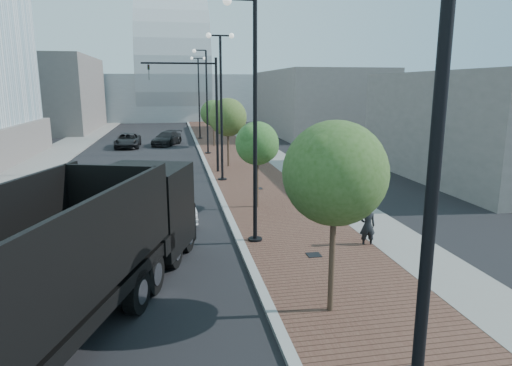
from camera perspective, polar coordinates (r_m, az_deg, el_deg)
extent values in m
cube|color=#4C2D23|center=(47.60, -3.11, 4.83)|extent=(7.00, 140.00, 0.12)
cube|color=slate|center=(48.01, 0.09, 4.91)|extent=(2.40, 140.00, 0.13)
cube|color=gray|center=(47.29, -7.34, 4.71)|extent=(0.30, 140.00, 0.14)
cube|color=slate|center=(48.39, -22.93, 4.00)|extent=(4.00, 140.00, 0.12)
cube|color=black|center=(16.43, -13.84, -3.09)|extent=(3.57, 3.64, 2.91)
cube|color=black|center=(18.03, -11.95, -4.79)|extent=(2.73, 1.37, 1.46)
cube|color=black|center=(15.32, -15.74, -7.17)|extent=(2.94, 1.72, 0.56)
cube|color=black|center=(10.93, -27.60, -16.26)|extent=(5.75, 10.63, 0.39)
cube|color=black|center=(10.73, -27.84, -14.14)|extent=(5.86, 10.67, 0.13)
cube|color=black|center=(9.57, -21.57, -9.42)|extent=(3.32, 9.84, 2.24)
cube|color=black|center=(14.04, -17.65, -2.36)|extent=(2.70, 1.00, 2.24)
cylinder|color=black|center=(16.75, -18.15, -7.68)|extent=(0.70, 1.28, 1.23)
cylinder|color=silver|center=(16.75, -18.15, -7.68)|extent=(0.57, 0.76, 0.67)
cylinder|color=black|center=(15.89, -10.40, -8.34)|extent=(0.70, 1.28, 1.23)
cylinder|color=silver|center=(15.89, -10.40, -8.34)|extent=(0.57, 0.76, 0.67)
cylinder|color=black|center=(18.11, -15.96, -6.03)|extent=(0.70, 1.28, 1.23)
cylinder|color=silver|center=(18.11, -15.96, -6.03)|extent=(0.57, 0.76, 0.67)
cylinder|color=black|center=(17.33, -8.76, -6.53)|extent=(0.70, 1.28, 1.23)
cylinder|color=silver|center=(17.33, -8.76, -6.53)|extent=(0.57, 0.76, 0.67)
cylinder|color=black|center=(14.15, -23.83, -11.85)|extent=(0.70, 1.28, 1.23)
cylinder|color=silver|center=(14.15, -23.83, -11.85)|extent=(0.57, 0.76, 0.67)
cylinder|color=black|center=(13.13, -14.80, -13.09)|extent=(0.70, 1.28, 1.23)
cylinder|color=silver|center=(13.13, -14.80, -13.09)|extent=(0.57, 0.76, 0.67)
cylinder|color=black|center=(15.10, -21.46, -10.13)|extent=(0.70, 1.28, 1.23)
cylinder|color=silver|center=(15.10, -21.46, -10.13)|extent=(0.57, 0.76, 0.67)
cylinder|color=black|center=(14.14, -12.93, -11.10)|extent=(0.70, 1.28, 1.23)
cylinder|color=silver|center=(14.14, -12.93, -11.10)|extent=(0.57, 0.76, 0.67)
imported|color=silver|center=(21.52, -10.36, -2.62)|extent=(2.09, 4.48, 1.42)
imported|color=black|center=(47.57, -15.83, 5.17)|extent=(2.37, 5.11, 1.42)
imported|color=black|center=(48.61, -11.16, 5.53)|extent=(3.58, 5.24, 1.41)
imported|color=black|center=(18.00, 13.86, -5.25)|extent=(0.66, 0.46, 1.70)
cylinder|color=black|center=(5.91, 21.12, -3.46)|extent=(0.16, 0.16, 9.00)
cylinder|color=black|center=(18.14, -0.11, -7.24)|extent=(0.56, 0.56, 0.20)
cylinder|color=black|center=(17.17, -0.11, 7.13)|extent=(0.16, 0.16, 9.00)
sphere|color=silver|center=(17.21, -3.65, 21.92)|extent=(0.32, 0.32, 0.32)
cylinder|color=black|center=(29.61, -4.25, 0.39)|extent=(0.56, 0.56, 0.20)
cylinder|color=black|center=(29.03, -4.39, 9.16)|extent=(0.16, 0.16, 9.00)
cylinder|color=black|center=(29.15, -4.54, 18.02)|extent=(1.40, 0.10, 0.10)
sphere|color=silver|center=(29.08, -5.98, 18.01)|extent=(0.32, 0.32, 0.32)
sphere|color=silver|center=(29.23, -3.10, 18.03)|extent=(0.32, 0.32, 0.32)
cylinder|color=black|center=(41.39, -6.05, 3.73)|extent=(0.56, 0.56, 0.20)
cylinder|color=black|center=(40.97, -6.19, 9.99)|extent=(0.16, 0.16, 9.00)
cylinder|color=black|center=(41.02, -7.06, 16.26)|extent=(1.00, 0.10, 0.10)
sphere|color=silver|center=(40.99, -7.79, 16.15)|extent=(0.32, 0.32, 0.32)
cylinder|color=black|center=(53.26, -7.05, 5.58)|extent=(0.56, 0.56, 0.20)
cylinder|color=black|center=(52.94, -7.18, 10.44)|extent=(0.16, 0.16, 9.00)
cylinder|color=black|center=(53.00, -7.31, 15.31)|extent=(1.40, 0.10, 0.10)
sphere|color=silver|center=(52.97, -8.10, 15.29)|extent=(0.32, 0.32, 0.32)
sphere|color=silver|center=(53.05, -6.53, 15.33)|extent=(0.32, 0.32, 0.32)
cylinder|color=black|center=(32.05, -4.94, 8.32)|extent=(0.18, 0.18, 8.00)
cylinder|color=black|center=(31.87, -9.69, 14.65)|extent=(5.00, 0.12, 0.12)
imported|color=black|center=(31.88, -13.35, 13.42)|extent=(0.16, 0.20, 1.00)
cylinder|color=#382619|center=(12.33, 9.57, -8.38)|extent=(0.16, 0.16, 3.67)
sphere|color=#2F4F1B|center=(11.77, 9.93, 1.23)|extent=(2.72, 2.72, 2.72)
sphere|color=#2F4F1B|center=(12.24, 11.16, 0.34)|extent=(1.91, 1.91, 1.91)
sphere|color=#2F4F1B|center=(11.33, 9.09, 2.72)|extent=(1.63, 1.63, 1.63)
cylinder|color=#382619|center=(22.67, 0.13, 0.54)|extent=(0.16, 0.16, 3.12)
sphere|color=#29581E|center=(22.38, 0.13, 5.02)|extent=(2.16, 2.16, 2.16)
sphere|color=#29581E|center=(22.77, 0.98, 4.57)|extent=(1.51, 1.51, 1.51)
sphere|color=#29581E|center=(22.00, -0.50, 5.71)|extent=(1.29, 1.29, 1.29)
cylinder|color=#382619|center=(34.35, -3.53, 4.87)|extent=(0.16, 0.16, 3.56)
sphere|color=#3B531C|center=(34.15, -3.58, 8.26)|extent=(2.84, 2.84, 2.84)
sphere|color=#3B531C|center=(34.52, -2.96, 7.89)|extent=(1.99, 1.99, 1.99)
sphere|color=#3B531C|center=(33.80, -4.03, 8.82)|extent=(1.71, 1.71, 1.71)
cylinder|color=#382619|center=(46.23, -5.33, 6.50)|extent=(0.16, 0.16, 3.21)
sphere|color=#2C4E1A|center=(46.09, -5.37, 8.77)|extent=(2.63, 2.63, 2.63)
sphere|color=#2C4E1A|center=(46.44, -4.90, 8.52)|extent=(1.84, 1.84, 1.84)
sphere|color=#2C4E1A|center=(45.75, -5.73, 9.14)|extent=(1.58, 1.58, 1.58)
cube|color=#9CA3A6|center=(91.86, -10.26, 10.65)|extent=(50.00, 28.00, 8.00)
cube|color=#625C58|center=(69.11, -25.50, 10.07)|extent=(14.00, 20.00, 10.00)
cube|color=#68615E|center=(59.79, 7.73, 10.02)|extent=(12.00, 22.00, 8.00)
cube|color=#635C59|center=(33.84, 27.04, 6.40)|extent=(10.00, 16.00, 7.00)
cube|color=black|center=(16.72, 7.29, -8.96)|extent=(0.50, 0.50, 0.02)
cube|color=black|center=(26.96, 0.25, -0.69)|extent=(0.50, 0.50, 0.02)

